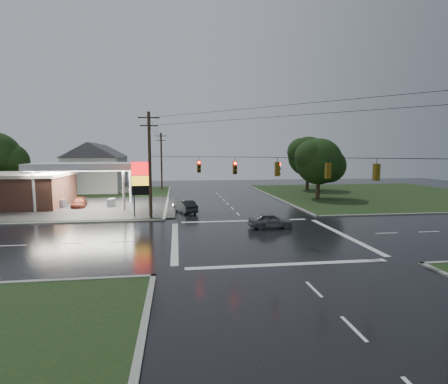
{
  "coord_description": "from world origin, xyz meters",
  "views": [
    {
      "loc": [
        -6.79,
        -27.18,
        6.85
      ],
      "look_at": [
        -2.17,
        6.74,
        3.0
      ],
      "focal_mm": 28.0,
      "sensor_mm": 36.0,
      "label": 1
    }
  ],
  "objects": [
    {
      "name": "utility_pole_nw",
      "position": [
        -9.5,
        9.5,
        5.72
      ],
      "size": [
        2.2,
        0.32,
        11.0
      ],
      "color": "#382619",
      "rests_on": "ground"
    },
    {
      "name": "ground",
      "position": [
        0.0,
        0.0,
        0.0
      ],
      "size": [
        120.0,
        120.0,
        0.0
      ],
      "primitive_type": "plane",
      "color": "black",
      "rests_on": "ground"
    },
    {
      "name": "tree_ne_far",
      "position": [
        17.15,
        33.99,
        6.18
      ],
      "size": [
        8.46,
        7.2,
        9.8
      ],
      "color": "black",
      "rests_on": "ground"
    },
    {
      "name": "pylon_sign",
      "position": [
        -10.5,
        10.5,
        4.01
      ],
      "size": [
        2.0,
        0.35,
        6.0
      ],
      "color": "#59595E",
      "rests_on": "ground"
    },
    {
      "name": "traffic_signals",
      "position": [
        0.02,
        -0.02,
        6.48
      ],
      "size": [
        26.87,
        26.87,
        1.47
      ],
      "color": "black",
      "rests_on": "ground"
    },
    {
      "name": "house_near",
      "position": [
        -20.95,
        36.0,
        4.41
      ],
      "size": [
        11.05,
        8.48,
        8.6
      ],
      "color": "silver",
      "rests_on": "ground"
    },
    {
      "name": "car_crossing",
      "position": [
        1.68,
        3.46,
        0.69
      ],
      "size": [
        4.03,
        1.64,
        1.37
      ],
      "primitive_type": "imported",
      "rotation": [
        0.0,
        0.0,
        1.58
      ],
      "color": "slate",
      "rests_on": "ground"
    },
    {
      "name": "utility_pole_n",
      "position": [
        -9.5,
        38.0,
        5.47
      ],
      "size": [
        2.2,
        0.32,
        10.5
      ],
      "color": "#382619",
      "rests_on": "ground"
    },
    {
      "name": "grass_nw",
      "position": [
        -26.0,
        26.0,
        0.04
      ],
      "size": [
        36.0,
        36.0,
        0.08
      ],
      "primitive_type": "cube",
      "color": "black",
      "rests_on": "ground"
    },
    {
      "name": "tree_ne_near",
      "position": [
        14.14,
        21.99,
        5.56
      ],
      "size": [
        7.99,
        6.8,
        8.98
      ],
      "color": "black",
      "rests_on": "ground"
    },
    {
      "name": "car_pump",
      "position": [
        -19.0,
        18.32,
        0.59
      ],
      "size": [
        2.23,
        4.26,
        1.18
      ],
      "primitive_type": "imported",
      "rotation": [
        0.0,
        0.0,
        0.15
      ],
      "color": "#5B2114",
      "rests_on": "ground"
    },
    {
      "name": "grass_ne",
      "position": [
        26.0,
        26.0,
        0.04
      ],
      "size": [
        36.0,
        36.0,
        0.08
      ],
      "primitive_type": "cube",
      "color": "black",
      "rests_on": "ground"
    },
    {
      "name": "house_far",
      "position": [
        -21.95,
        48.0,
        4.41
      ],
      "size": [
        11.05,
        8.48,
        8.6
      ],
      "color": "silver",
      "rests_on": "ground"
    },
    {
      "name": "gas_station",
      "position": [
        -25.68,
        19.7,
        2.55
      ],
      "size": [
        26.2,
        18.0,
        5.6
      ],
      "color": "#2D2D2D",
      "rests_on": "ground"
    },
    {
      "name": "car_north",
      "position": [
        -5.86,
        12.81,
        0.72
      ],
      "size": [
        2.87,
        4.63,
        1.44
      ],
      "primitive_type": "imported",
      "rotation": [
        0.0,
        0.0,
        3.47
      ],
      "color": "black",
      "rests_on": "ground"
    }
  ]
}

